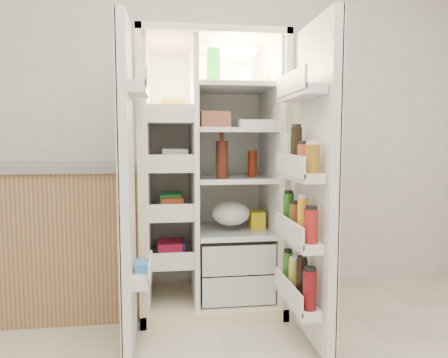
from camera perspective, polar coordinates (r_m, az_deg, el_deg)
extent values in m
cube|color=silver|center=(3.25, -2.62, 9.02)|extent=(4.00, 0.02, 2.70)
cube|color=beige|center=(3.18, -2.49, 0.99)|extent=(0.92, 0.04, 1.80)
cube|color=beige|center=(2.85, -10.72, 0.40)|extent=(0.04, 0.70, 1.80)
cube|color=beige|center=(2.93, 6.70, 0.60)|extent=(0.04, 0.70, 1.80)
cube|color=beige|center=(2.92, -1.93, 17.99)|extent=(0.92, 0.70, 0.04)
cube|color=beige|center=(3.05, -1.83, -15.81)|extent=(0.92, 0.70, 0.08)
cube|color=white|center=(3.15, -2.44, 1.32)|extent=(0.84, 0.02, 1.68)
cube|color=white|center=(2.84, -10.13, 0.81)|extent=(0.02, 0.62, 1.68)
cube|color=white|center=(2.93, 6.14, 0.99)|extent=(0.02, 0.62, 1.68)
cube|color=white|center=(2.85, -4.08, 0.88)|extent=(0.03, 0.62, 1.68)
cube|color=silver|center=(3.00, 1.23, -13.22)|extent=(0.47, 0.52, 0.19)
cube|color=silver|center=(2.94, 1.24, -9.53)|extent=(0.47, 0.52, 0.19)
cube|color=#FFD18C|center=(2.97, 1.07, 16.57)|extent=(0.30, 0.30, 0.02)
cube|color=silver|center=(2.94, -7.07, -10.30)|extent=(0.28, 0.58, 0.02)
cube|color=silver|center=(2.87, -7.14, -4.53)|extent=(0.28, 0.58, 0.02)
cube|color=silver|center=(2.84, -7.21, 1.45)|extent=(0.28, 0.58, 0.02)
cube|color=silver|center=(2.83, -7.28, 7.51)|extent=(0.28, 0.58, 0.02)
cube|color=silver|center=(2.93, 1.18, -6.88)|extent=(0.49, 0.58, 0.01)
cube|color=silver|center=(2.88, 1.20, 0.15)|extent=(0.49, 0.58, 0.01)
cube|color=silver|center=(2.87, 1.21, 6.53)|extent=(0.49, 0.58, 0.02)
cube|color=silver|center=(2.89, 1.22, 12.09)|extent=(0.49, 0.58, 0.02)
cube|color=#E11F4F|center=(2.92, -7.09, -9.17)|extent=(0.16, 0.20, 0.10)
cube|color=green|center=(2.86, -7.16, -3.15)|extent=(0.14, 0.18, 0.12)
cube|color=silver|center=(2.84, -7.22, 2.36)|extent=(0.20, 0.22, 0.07)
cube|color=yellow|center=(2.84, -7.30, 9.13)|extent=(0.15, 0.16, 0.14)
cube|color=#34369C|center=(2.92, -7.09, -9.26)|extent=(0.18, 0.20, 0.09)
cube|color=#CA5023|center=(2.86, -7.15, -3.35)|extent=(0.14, 0.18, 0.10)
cube|color=silver|center=(2.83, -7.23, 2.86)|extent=(0.16, 0.16, 0.12)
sphere|color=orange|center=(2.93, -1.02, -14.93)|extent=(0.07, 0.07, 0.07)
sphere|color=orange|center=(2.98, 0.67, -14.59)|extent=(0.07, 0.07, 0.07)
sphere|color=orange|center=(2.96, 2.77, -14.74)|extent=(0.07, 0.07, 0.07)
sphere|color=orange|center=(3.07, -0.38, -13.99)|extent=(0.07, 0.07, 0.07)
sphere|color=orange|center=(3.06, 1.58, -14.03)|extent=(0.07, 0.07, 0.07)
sphere|color=orange|center=(3.04, 3.63, -14.17)|extent=(0.07, 0.07, 0.07)
sphere|color=orange|center=(3.00, -1.79, -14.43)|extent=(0.07, 0.07, 0.07)
sphere|color=orange|center=(3.09, 2.65, -13.85)|extent=(0.07, 0.07, 0.07)
ellipsoid|color=#497B29|center=(2.96, 1.18, -9.15)|extent=(0.26, 0.24, 0.11)
cylinder|color=#461A0F|center=(2.75, -0.27, 2.61)|extent=(0.08, 0.08, 0.24)
cylinder|color=maroon|center=(2.88, 3.83, 2.08)|extent=(0.06, 0.06, 0.18)
cube|color=green|center=(2.80, -1.44, 14.83)|extent=(0.08, 0.08, 0.23)
cylinder|color=white|center=(2.89, 3.44, 13.35)|extent=(0.12, 0.12, 0.11)
cylinder|color=#A46B26|center=(2.97, 2.51, 13.04)|extent=(0.08, 0.08, 0.10)
cube|color=white|center=(2.79, 4.52, 7.32)|extent=(0.24, 0.10, 0.06)
cube|color=#BF6E4C|center=(2.82, -1.15, 7.89)|extent=(0.19, 0.11, 0.12)
ellipsoid|color=white|center=(2.88, 0.93, -5.31)|extent=(0.26, 0.23, 0.16)
cube|color=yellow|center=(2.95, 4.43, -5.48)|extent=(0.10, 0.12, 0.12)
cube|color=white|center=(2.30, -12.90, -0.77)|extent=(0.05, 0.40, 1.72)
cube|color=beige|center=(2.31, -13.52, -0.77)|extent=(0.01, 0.40, 1.72)
cube|color=white|center=(2.40, -10.95, -12.70)|extent=(0.09, 0.32, 0.06)
cube|color=white|center=(2.30, -11.39, 11.73)|extent=(0.09, 0.32, 0.06)
cube|color=#338CCC|center=(2.39, -10.96, -12.01)|extent=(0.07, 0.12, 0.10)
cube|color=white|center=(2.34, 12.04, -0.65)|extent=(0.05, 0.58, 1.72)
cube|color=beige|center=(2.35, 12.61, -0.64)|extent=(0.01, 0.58, 1.72)
cube|color=white|center=(2.46, 9.81, -15.65)|extent=(0.11, 0.50, 0.05)
cube|color=white|center=(2.36, 9.94, -7.93)|extent=(0.11, 0.50, 0.05)
cube|color=white|center=(2.31, 10.08, 0.55)|extent=(0.11, 0.50, 0.05)
cube|color=white|center=(2.32, 10.25, 11.21)|extent=(0.11, 0.50, 0.05)
cylinder|color=#620A11|center=(2.24, 11.46, -14.42)|extent=(0.07, 0.07, 0.20)
cylinder|color=black|center=(2.36, 10.39, -13.17)|extent=(0.06, 0.06, 0.22)
cylinder|color=#AEAB3A|center=(2.48, 9.43, -12.69)|extent=(0.06, 0.06, 0.18)
cylinder|color=#2D6F25|center=(2.60, 8.56, -11.73)|extent=(0.06, 0.06, 0.19)
cylinder|color=maroon|center=(2.16, 11.61, -6.26)|extent=(0.07, 0.07, 0.17)
cylinder|color=orange|center=(2.27, 10.53, -5.13)|extent=(0.06, 0.06, 0.21)
cylinder|color=brown|center=(2.40, 9.55, -5.17)|extent=(0.07, 0.07, 0.16)
cylinder|color=#1D5C15|center=(2.52, 8.67, -4.20)|extent=(0.06, 0.06, 0.20)
cylinder|color=#91631F|center=(2.12, 11.78, 2.67)|extent=(0.07, 0.07, 0.14)
cylinder|color=#A6412A|center=(2.24, 10.67, 2.83)|extent=(0.07, 0.07, 0.14)
cylinder|color=black|center=(2.36, 9.69, 4.06)|extent=(0.06, 0.06, 0.23)
cylinder|color=beige|center=(2.49, 8.78, 3.55)|extent=(0.06, 0.06, 0.18)
cube|color=#9A7A4D|center=(3.12, -22.94, -7.51)|extent=(1.31, 0.68, 0.94)
cube|color=gray|center=(3.05, -23.27, 1.52)|extent=(1.35, 0.72, 0.04)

